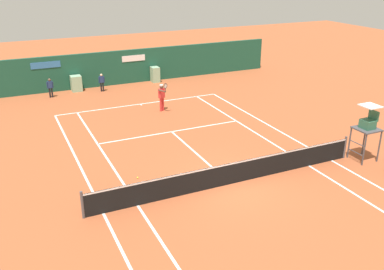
{
  "coord_description": "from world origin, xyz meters",
  "views": [
    {
      "loc": [
        -7.94,
        -13.36,
        8.44
      ],
      "look_at": [
        -0.04,
        3.73,
        0.8
      ],
      "focal_mm": 39.94,
      "sensor_mm": 36.0,
      "label": 1
    }
  ],
  "objects_px": {
    "umpire_chair": "(367,126)",
    "tennis_ball_near_service_line": "(138,178)",
    "player_on_baseline": "(162,95)",
    "ball_kid_centre_post": "(102,81)",
    "ball_kid_left_post": "(50,87)"
  },
  "relations": [
    {
      "from": "umpire_chair",
      "to": "tennis_ball_near_service_line",
      "type": "bearing_deg",
      "value": 75.6
    },
    {
      "from": "umpire_chair",
      "to": "tennis_ball_near_service_line",
      "type": "xyz_separation_m",
      "value": [
        -9.98,
        2.56,
        -1.63
      ]
    },
    {
      "from": "player_on_baseline",
      "to": "tennis_ball_near_service_line",
      "type": "distance_m",
      "value": 8.86
    },
    {
      "from": "umpire_chair",
      "to": "tennis_ball_near_service_line",
      "type": "height_order",
      "value": "umpire_chair"
    },
    {
      "from": "ball_kid_centre_post",
      "to": "player_on_baseline",
      "type": "bearing_deg",
      "value": 116.46
    },
    {
      "from": "player_on_baseline",
      "to": "ball_kid_left_post",
      "type": "relative_size",
      "value": 1.44
    },
    {
      "from": "umpire_chair",
      "to": "ball_kid_left_post",
      "type": "bearing_deg",
      "value": 35.8
    },
    {
      "from": "player_on_baseline",
      "to": "umpire_chair",
      "type": "bearing_deg",
      "value": 94.88
    },
    {
      "from": "ball_kid_centre_post",
      "to": "tennis_ball_near_service_line",
      "type": "xyz_separation_m",
      "value": [
        -1.84,
        -13.54,
        -0.69
      ]
    },
    {
      "from": "ball_kid_left_post",
      "to": "tennis_ball_near_service_line",
      "type": "height_order",
      "value": "ball_kid_left_post"
    },
    {
      "from": "ball_kid_centre_post",
      "to": "umpire_chair",
      "type": "bearing_deg",
      "value": 121.64
    },
    {
      "from": "umpire_chair",
      "to": "player_on_baseline",
      "type": "xyz_separation_m",
      "value": [
        -5.86,
        10.35,
        -0.67
      ]
    },
    {
      "from": "umpire_chair",
      "to": "player_on_baseline",
      "type": "relative_size",
      "value": 1.4
    },
    {
      "from": "tennis_ball_near_service_line",
      "to": "ball_kid_left_post",
      "type": "bearing_deg",
      "value": 96.87
    },
    {
      "from": "ball_kid_left_post",
      "to": "umpire_chair",
      "type": "bearing_deg",
      "value": 125.39
    }
  ]
}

